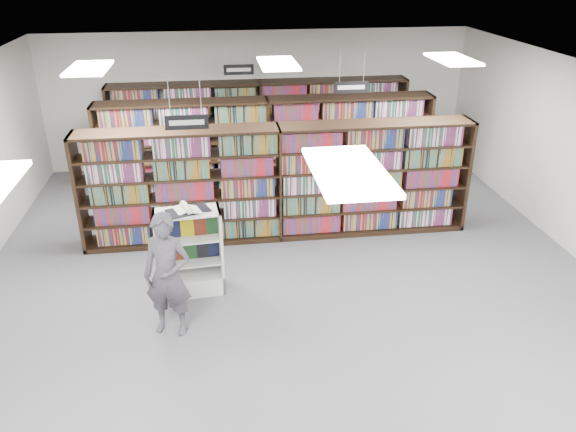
{
  "coord_description": "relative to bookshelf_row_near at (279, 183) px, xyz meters",
  "views": [
    {
      "loc": [
        -1.1,
        -7.31,
        4.84
      ],
      "look_at": [
        -0.04,
        0.5,
        1.1
      ],
      "focal_mm": 35.0,
      "sensor_mm": 36.0,
      "label": 1
    }
  ],
  "objects": [
    {
      "name": "floor",
      "position": [
        0.0,
        -2.0,
        -1.05
      ],
      "size": [
        12.0,
        12.0,
        0.0
      ],
      "primitive_type": "plane",
      "color": "#4B4B4F",
      "rests_on": "ground"
    },
    {
      "name": "ceiling",
      "position": [
        0.0,
        -2.0,
        2.15
      ],
      "size": [
        10.0,
        12.0,
        0.1
      ],
      "primitive_type": "cube",
      "color": "white",
      "rests_on": "wall_back"
    },
    {
      "name": "wall_back",
      "position": [
        0.0,
        4.0,
        0.55
      ],
      "size": [
        10.0,
        0.1,
        3.2
      ],
      "primitive_type": "cube",
      "color": "silver",
      "rests_on": "ground"
    },
    {
      "name": "bookshelf_row_near",
      "position": [
        0.0,
        0.0,
        0.0
      ],
      "size": [
        7.0,
        0.6,
        2.1
      ],
      "color": "black",
      "rests_on": "floor"
    },
    {
      "name": "bookshelf_row_mid",
      "position": [
        0.0,
        2.0,
        0.0
      ],
      "size": [
        7.0,
        0.6,
        2.1
      ],
      "color": "black",
      "rests_on": "floor"
    },
    {
      "name": "bookshelf_row_far",
      "position": [
        0.0,
        3.7,
        0.0
      ],
      "size": [
        7.0,
        0.6,
        2.1
      ],
      "color": "black",
      "rests_on": "floor"
    },
    {
      "name": "aisle_sign_left",
      "position": [
        -1.5,
        -1.0,
        1.48
      ],
      "size": [
        0.65,
        0.02,
        0.8
      ],
      "color": "#B2B2B7",
      "rests_on": "ceiling"
    },
    {
      "name": "aisle_sign_right",
      "position": [
        1.5,
        1.0,
        1.48
      ],
      "size": [
        0.65,
        0.02,
        0.8
      ],
      "color": "#B2B2B7",
      "rests_on": "ceiling"
    },
    {
      "name": "aisle_sign_center",
      "position": [
        -0.5,
        3.0,
        1.48
      ],
      "size": [
        0.65,
        0.02,
        0.8
      ],
      "color": "#B2B2B7",
      "rests_on": "ceiling"
    },
    {
      "name": "troffer_front_center",
      "position": [
        0.0,
        -5.0,
        2.11
      ],
      "size": [
        0.6,
        1.2,
        0.04
      ],
      "primitive_type": "cube",
      "color": "white",
      "rests_on": "ceiling"
    },
    {
      "name": "troffer_back_left",
      "position": [
        -3.0,
        0.0,
        2.11
      ],
      "size": [
        0.6,
        1.2,
        0.04
      ],
      "primitive_type": "cube",
      "color": "white",
      "rests_on": "ceiling"
    },
    {
      "name": "troffer_back_center",
      "position": [
        0.0,
        0.0,
        2.11
      ],
      "size": [
        0.6,
        1.2,
        0.04
      ],
      "primitive_type": "cube",
      "color": "white",
      "rests_on": "ceiling"
    },
    {
      "name": "troffer_back_right",
      "position": [
        3.0,
        0.0,
        2.11
      ],
      "size": [
        0.6,
        1.2,
        0.04
      ],
      "primitive_type": "cube",
      "color": "white",
      "rests_on": "ceiling"
    },
    {
      "name": "endcap_display",
      "position": [
        -1.58,
        -1.67,
        -0.58
      ],
      "size": [
        1.02,
        0.57,
        1.38
      ],
      "rotation": [
        0.0,
        0.0,
        0.08
      ],
      "color": "silver",
      "rests_on": "floor"
    },
    {
      "name": "open_book",
      "position": [
        -1.56,
        -1.71,
        0.36
      ],
      "size": [
        0.7,
        0.55,
        0.13
      ],
      "rotation": [
        0.0,
        0.0,
        0.35
      ],
      "color": "black",
      "rests_on": "endcap_display"
    },
    {
      "name": "shopper",
      "position": [
        -1.83,
        -2.7,
        -0.15
      ],
      "size": [
        0.74,
        0.59,
        1.79
      ],
      "primitive_type": "imported",
      "rotation": [
        0.0,
        0.0,
        -0.27
      ],
      "color": "#514C57",
      "rests_on": "floor"
    }
  ]
}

